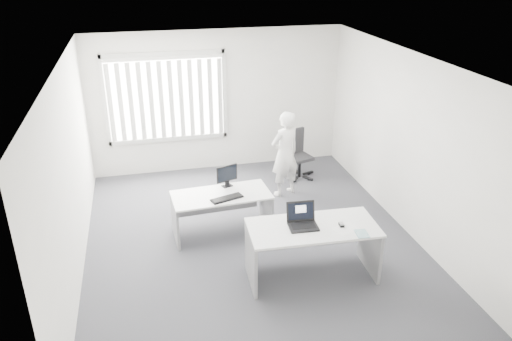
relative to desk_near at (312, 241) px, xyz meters
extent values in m
plane|color=#4E4E56|center=(-0.60, 1.06, -0.57)|extent=(6.00, 6.00, 0.00)
cube|color=white|center=(-0.60, 4.06, 0.83)|extent=(5.00, 0.02, 2.80)
cube|color=white|center=(-0.60, -1.94, 0.83)|extent=(5.00, 0.02, 2.80)
cube|color=white|center=(-3.10, 1.06, 0.83)|extent=(0.02, 6.00, 2.80)
cube|color=white|center=(1.90, 1.06, 0.83)|extent=(0.02, 6.00, 2.80)
cube|color=white|center=(-0.60, 1.06, 2.23)|extent=(5.00, 6.00, 0.02)
cube|color=beige|center=(-1.60, 4.02, 0.98)|extent=(2.32, 0.06, 1.76)
cube|color=white|center=(0.00, 0.00, 0.20)|extent=(1.77, 0.90, 0.03)
cube|color=gray|center=(-0.84, 0.04, -0.19)|extent=(0.08, 0.75, 0.76)
cube|color=gray|center=(0.84, -0.04, -0.19)|extent=(0.08, 0.75, 0.76)
cube|color=white|center=(-1.00, 1.42, 0.11)|extent=(1.56, 0.80, 0.03)
cube|color=gray|center=(-1.74, 1.37, -0.24)|extent=(0.08, 0.65, 0.66)
cube|color=gray|center=(-0.27, 1.46, -0.24)|extent=(0.08, 0.65, 0.66)
cylinder|color=black|center=(0.85, 3.16, -0.53)|extent=(0.68, 0.68, 0.07)
cylinder|color=black|center=(0.85, 3.16, -0.36)|extent=(0.06, 0.06, 0.42)
cube|color=black|center=(0.85, 3.16, -0.15)|extent=(0.52, 0.52, 0.06)
cube|color=black|center=(0.80, 3.34, 0.14)|extent=(0.40, 0.17, 0.50)
imported|color=white|center=(0.35, 2.52, 0.23)|extent=(0.68, 0.57, 1.59)
cube|color=white|center=(0.40, -0.15, 0.22)|extent=(0.38, 0.33, 0.00)
cube|color=white|center=(0.55, -0.33, 0.23)|extent=(0.18, 0.23, 0.01)
cube|color=black|center=(-0.95, 1.24, 0.13)|extent=(0.53, 0.31, 0.02)
camera|label=1|loc=(-2.08, -5.42, 3.63)|focal=35.00mm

